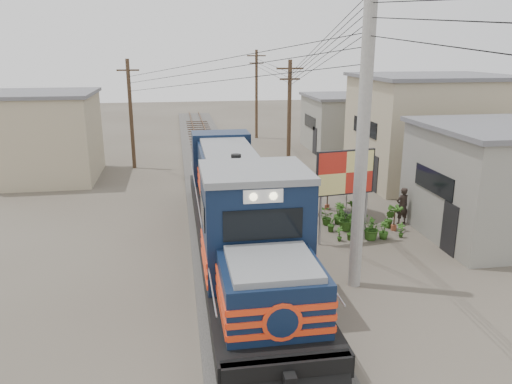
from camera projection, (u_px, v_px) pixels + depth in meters
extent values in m
plane|color=#473F35|center=(249.00, 285.00, 16.70)|extent=(120.00, 120.00, 0.00)
cube|color=#595651|center=(221.00, 198.00, 26.15)|extent=(3.60, 70.00, 0.16)
cube|color=#51331E|center=(211.00, 195.00, 26.02)|extent=(0.08, 70.00, 0.12)
cube|color=#51331E|center=(231.00, 194.00, 26.19)|extent=(0.08, 70.00, 0.12)
cube|color=black|center=(239.00, 235.00, 18.96)|extent=(3.07, 16.96, 0.58)
cube|color=black|center=(263.00, 313.00, 14.02)|extent=(2.33, 3.39, 0.69)
cube|color=black|center=(225.00, 202.00, 24.07)|extent=(2.33, 3.39, 0.69)
cube|color=#0E1B35|center=(272.00, 295.00, 12.47)|extent=(2.52, 2.54, 1.59)
cube|color=#0E1B35|center=(255.00, 227.00, 14.75)|extent=(3.01, 2.76, 3.29)
cube|color=slate|center=(255.00, 172.00, 14.28)|extent=(3.07, 2.89, 0.19)
cube|color=black|center=(263.00, 225.00, 13.27)|extent=(2.15, 0.06, 0.85)
cube|color=white|center=(263.00, 196.00, 13.04)|extent=(1.06, 0.06, 0.37)
cube|color=#0E1B35|center=(231.00, 184.00, 21.10)|extent=(2.40, 10.39, 2.44)
cube|color=slate|center=(230.00, 154.00, 20.74)|extent=(2.15, 10.39, 0.19)
cube|color=#F03B16|center=(239.00, 221.00, 18.79)|extent=(3.11, 16.96, 0.15)
cube|color=#F03B16|center=(238.00, 213.00, 18.70)|extent=(3.11, 16.96, 0.15)
cube|color=#F03B16|center=(238.00, 205.00, 18.62)|extent=(3.11, 16.96, 0.15)
cylinder|color=#9E9B93|center=(363.00, 137.00, 15.36)|extent=(0.40, 0.40, 10.00)
cylinder|color=#4C3826|center=(289.00, 120.00, 29.68)|extent=(0.24, 0.24, 7.00)
cube|color=#4C3826|center=(290.00, 68.00, 28.85)|extent=(1.60, 0.10, 0.10)
cube|color=#4C3826|center=(290.00, 79.00, 29.01)|extent=(1.20, 0.10, 0.10)
cylinder|color=#4C3826|center=(256.00, 95.00, 42.93)|extent=(0.24, 0.24, 7.50)
cube|color=#4C3826|center=(256.00, 56.00, 42.03)|extent=(1.60, 0.10, 0.10)
cube|color=#4C3826|center=(256.00, 63.00, 42.19)|extent=(1.20, 0.10, 0.10)
cylinder|color=#4C3826|center=(131.00, 115.00, 32.02)|extent=(0.24, 0.24, 7.00)
cube|color=#4C3826|center=(128.00, 67.00, 31.19)|extent=(1.60, 0.10, 0.10)
cube|color=#4C3826|center=(128.00, 77.00, 31.35)|extent=(1.20, 0.10, 0.10)
cube|color=gray|center=(512.00, 183.00, 20.67)|extent=(7.00, 6.00, 4.50)
cube|color=black|center=(434.00, 182.00, 20.07)|extent=(0.05, 3.00, 0.90)
cube|color=tan|center=(430.00, 130.00, 29.15)|extent=(8.00, 7.00, 6.00)
cube|color=slate|center=(435.00, 76.00, 28.29)|extent=(8.40, 7.35, 0.20)
cube|color=black|center=(365.00, 127.00, 28.45)|extent=(0.05, 3.50, 0.90)
cube|color=gray|center=(348.00, 123.00, 38.68)|extent=(6.00, 6.00, 4.00)
cube|color=slate|center=(349.00, 96.00, 38.09)|extent=(6.30, 6.30, 0.20)
cube|color=black|center=(310.00, 122.00, 38.16)|extent=(0.05, 3.00, 0.90)
cube|color=tan|center=(43.00, 138.00, 29.64)|extent=(6.00, 6.00, 5.00)
cube|color=slate|center=(38.00, 93.00, 28.92)|extent=(6.30, 6.30, 0.20)
cylinder|color=#99999E|center=(320.00, 212.00, 19.76)|extent=(0.10, 0.10, 2.82)
cylinder|color=#99999E|center=(366.00, 207.00, 20.35)|extent=(0.10, 0.10, 2.82)
cube|color=black|center=(345.00, 172.00, 19.63)|extent=(2.47, 0.48, 1.80)
cube|color=red|center=(346.00, 173.00, 19.60)|extent=(2.35, 0.43, 1.69)
cylinder|color=black|center=(346.00, 214.00, 23.74)|extent=(0.49, 0.49, 0.10)
cylinder|color=#99999E|center=(347.00, 190.00, 23.41)|extent=(0.05, 0.05, 2.45)
cone|color=#3C2266|center=(348.00, 166.00, 23.08)|extent=(2.86, 2.86, 0.61)
imported|color=black|center=(402.00, 206.00, 22.31)|extent=(0.69, 0.53, 1.70)
imported|color=#295317|center=(339.00, 234.00, 20.45)|extent=(0.32, 0.38, 0.63)
imported|color=#295317|center=(351.00, 233.00, 20.53)|extent=(0.41, 0.36, 0.67)
imported|color=#295317|center=(371.00, 228.00, 20.53)|extent=(1.17, 1.12, 1.02)
imported|color=#295317|center=(384.00, 230.00, 20.67)|extent=(0.43, 0.43, 0.74)
imported|color=#295317|center=(401.00, 230.00, 20.83)|extent=(0.41, 0.37, 0.64)
imported|color=#295317|center=(332.00, 224.00, 21.51)|extent=(0.48, 0.47, 0.68)
imported|color=#295317|center=(346.00, 219.00, 21.56)|extent=(1.01, 1.10, 1.03)
imported|color=#295317|center=(357.00, 219.00, 21.63)|extent=(0.78, 0.78, 1.01)
imported|color=#295317|center=(372.00, 222.00, 21.80)|extent=(0.36, 0.39, 0.61)
imported|color=#295317|center=(390.00, 219.00, 21.90)|extent=(0.57, 0.59, 0.84)
imported|color=#295317|center=(326.00, 217.00, 22.31)|extent=(0.85, 0.83, 0.72)
imported|color=#295317|center=(340.00, 213.00, 22.41)|extent=(0.68, 0.68, 0.97)
imported|color=#295317|center=(352.00, 211.00, 22.68)|extent=(0.65, 0.66, 1.05)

